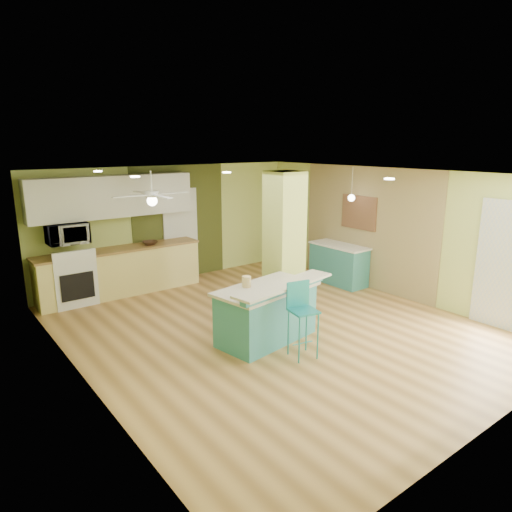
# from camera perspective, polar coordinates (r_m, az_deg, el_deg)

# --- Properties ---
(floor) EXTENTS (6.00, 7.00, 0.01)m
(floor) POSITION_cam_1_polar(r_m,az_deg,el_deg) (7.62, 2.12, -8.98)
(floor) COLOR olive
(floor) RESTS_ON ground
(ceiling) EXTENTS (6.00, 7.00, 0.01)m
(ceiling) POSITION_cam_1_polar(r_m,az_deg,el_deg) (7.03, 2.31, 10.21)
(ceiling) COLOR white
(ceiling) RESTS_ON wall_back
(wall_back) EXTENTS (6.00, 0.01, 2.50)m
(wall_back) POSITION_cam_1_polar(r_m,az_deg,el_deg) (10.11, -10.57, 3.99)
(wall_back) COLOR #C0D06F
(wall_back) RESTS_ON floor
(wall_front) EXTENTS (6.00, 0.01, 2.50)m
(wall_front) POSITION_cam_1_polar(r_m,az_deg,el_deg) (5.15, 28.08, -7.21)
(wall_front) COLOR #C0D06F
(wall_front) RESTS_ON floor
(wall_left) EXTENTS (0.01, 7.00, 2.50)m
(wall_left) POSITION_cam_1_polar(r_m,az_deg,el_deg) (5.85, -21.18, -4.06)
(wall_left) COLOR #C0D06F
(wall_left) RESTS_ON floor
(wall_right) EXTENTS (0.01, 7.00, 2.50)m
(wall_right) POSITION_cam_1_polar(r_m,az_deg,el_deg) (9.38, 16.53, 2.88)
(wall_right) COLOR #C0D06F
(wall_right) RESTS_ON floor
(wood_panel) EXTENTS (0.02, 3.40, 2.50)m
(wood_panel) POSITION_cam_1_polar(r_m,az_deg,el_deg) (9.73, 13.63, 3.44)
(wood_panel) COLOR olive
(wood_panel) RESTS_ON floor
(olive_accent) EXTENTS (2.20, 0.02, 2.50)m
(olive_accent) POSITION_cam_1_polar(r_m,az_deg,el_deg) (10.19, -9.52, 4.11)
(olive_accent) COLOR #43491D
(olive_accent) RESTS_ON floor
(interior_door) EXTENTS (0.82, 0.05, 2.00)m
(interior_door) POSITION_cam_1_polar(r_m,az_deg,el_deg) (10.21, -9.39, 2.70)
(interior_door) COLOR silver
(interior_door) RESTS_ON floor
(french_door) EXTENTS (0.04, 1.08, 2.10)m
(french_door) POSITION_cam_1_polar(r_m,az_deg,el_deg) (8.29, 29.14, -1.19)
(french_door) COLOR silver
(french_door) RESTS_ON floor
(column) EXTENTS (0.55, 0.55, 2.50)m
(column) POSITION_cam_1_polar(r_m,az_deg,el_deg) (8.00, 3.52, 1.58)
(column) COLOR #BECB5E
(column) RESTS_ON floor
(kitchen_run) EXTENTS (3.25, 0.63, 0.94)m
(kitchen_run) POSITION_cam_1_polar(r_m,az_deg,el_deg) (9.50, -16.51, -1.82)
(kitchen_run) COLOR #EDD97C
(kitchen_run) RESTS_ON floor
(stove) EXTENTS (0.76, 0.66, 1.08)m
(stove) POSITION_cam_1_polar(r_m,az_deg,el_deg) (9.22, -21.98, -2.83)
(stove) COLOR white
(stove) RESTS_ON floor
(upper_cabinets) EXTENTS (3.20, 0.34, 0.80)m
(upper_cabinets) POSITION_cam_1_polar(r_m,az_deg,el_deg) (9.33, -17.41, 7.11)
(upper_cabinets) COLOR silver
(upper_cabinets) RESTS_ON wall_back
(microwave) EXTENTS (0.70, 0.48, 0.39)m
(microwave) POSITION_cam_1_polar(r_m,az_deg,el_deg) (9.03, -22.51, 2.61)
(microwave) COLOR silver
(microwave) RESTS_ON wall_back
(ceiling_fan) EXTENTS (1.41, 1.41, 0.61)m
(ceiling_fan) POSITION_cam_1_polar(r_m,az_deg,el_deg) (8.18, -12.90, 7.41)
(ceiling_fan) COLOR white
(ceiling_fan) RESTS_ON ceiling
(pendant_lamp) EXTENTS (0.14, 0.14, 0.69)m
(pendant_lamp) POSITION_cam_1_polar(r_m,az_deg,el_deg) (9.47, 11.84, 7.15)
(pendant_lamp) COLOR silver
(pendant_lamp) RESTS_ON ceiling
(wall_decor) EXTENTS (0.03, 0.90, 0.70)m
(wall_decor) POSITION_cam_1_polar(r_m,az_deg,el_deg) (9.79, 12.74, 5.34)
(wall_decor) COLOR brown
(wall_decor) RESTS_ON wood_panel
(peninsula) EXTENTS (1.87, 1.23, 0.98)m
(peninsula) POSITION_cam_1_polar(r_m,az_deg,el_deg) (7.01, 1.40, -7.02)
(peninsula) COLOR teal
(peninsula) RESTS_ON floor
(bar_stool) EXTENTS (0.42, 0.42, 1.08)m
(bar_stool) POSITION_cam_1_polar(r_m,az_deg,el_deg) (6.46, 5.65, -6.39)
(bar_stool) COLOR teal
(bar_stool) RESTS_ON floor
(side_counter) EXTENTS (0.56, 1.32, 0.85)m
(side_counter) POSITION_cam_1_polar(r_m,az_deg,el_deg) (9.98, 10.27, -0.97)
(side_counter) COLOR teal
(side_counter) RESTS_ON floor
(fruit_bowl) EXTENTS (0.37, 0.37, 0.08)m
(fruit_bowl) POSITION_cam_1_polar(r_m,az_deg,el_deg) (9.54, -13.12, 1.60)
(fruit_bowl) COLOR #3D2619
(fruit_bowl) RESTS_ON kitchen_run
(canister) EXTENTS (0.14, 0.14, 0.17)m
(canister) POSITION_cam_1_polar(r_m,az_deg,el_deg) (6.88, -1.19, -3.22)
(canister) COLOR gold
(canister) RESTS_ON peninsula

